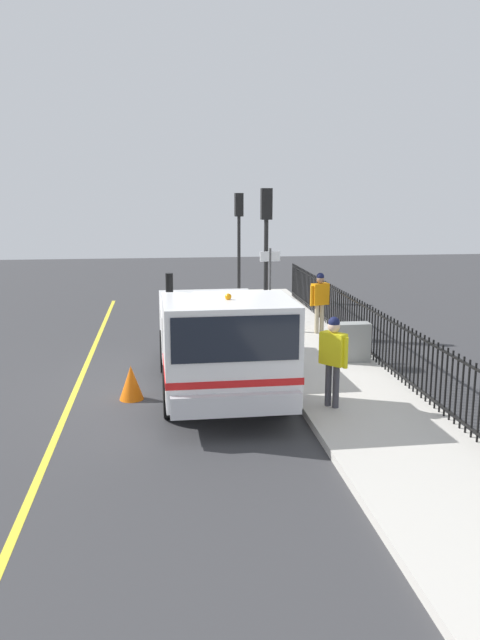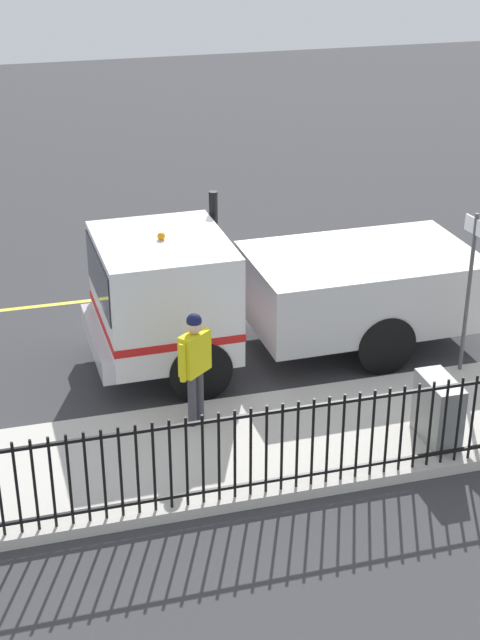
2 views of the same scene
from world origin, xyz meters
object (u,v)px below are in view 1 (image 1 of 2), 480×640
at_px(work_truck, 219,336).
at_px(worker_standing, 333,352).
at_px(traffic_light_mid, 239,223).
at_px(utility_cabinet, 352,342).
at_px(traffic_cone, 131,383).
at_px(street_sign, 270,288).
at_px(pedestrian_distant, 320,296).
at_px(traffic_light_near, 266,230).

xyz_separation_m(work_truck, worker_standing, (1.94, -1.42, -0.03)).
relative_size(worker_standing, traffic_light_mid, 0.44).
bearing_deg(work_truck, worker_standing, 142.64).
bearing_deg(utility_cabinet, traffic_cone, -160.80).
bearing_deg(street_sign, pedestrian_distant, 45.77).
height_order(work_truck, traffic_light_mid, traffic_light_mid).
distance_m(worker_standing, traffic_light_near, 6.85).
bearing_deg(worker_standing, traffic_light_near, -38.21).
distance_m(worker_standing, street_sign, 4.35).
bearing_deg(utility_cabinet, worker_standing, -113.01).
bearing_deg(pedestrian_distant, traffic_light_mid, -97.98).
distance_m(pedestrian_distant, traffic_light_near, 2.35).
relative_size(traffic_light_mid, utility_cabinet, 4.23).
distance_m(worker_standing, traffic_light_mid, 12.78).
relative_size(pedestrian_distant, traffic_light_near, 0.43).
bearing_deg(traffic_cone, traffic_light_near, 56.29).
bearing_deg(traffic_cone, worker_standing, -19.46).
bearing_deg(traffic_cone, utility_cabinet, 19.20).
relative_size(work_truck, traffic_light_mid, 1.64).
relative_size(pedestrian_distant, traffic_cone, 2.47).
relative_size(traffic_light_mid, street_sign, 1.51).
distance_m(traffic_light_mid, traffic_cone, 12.16).
bearing_deg(traffic_light_mid, work_truck, 74.03).
bearing_deg(worker_standing, street_sign, -33.76).
height_order(utility_cabinet, traffic_cone, utility_cabinet).
bearing_deg(pedestrian_distant, traffic_light_near, -41.75).
bearing_deg(traffic_light_near, street_sign, 81.03).
distance_m(traffic_light_near, traffic_cone, 6.90).
bearing_deg(pedestrian_distant, traffic_cone, 23.38).
height_order(traffic_light_mid, traffic_cone, traffic_light_mid).
height_order(traffic_light_near, utility_cabinet, traffic_light_near).
xyz_separation_m(work_truck, utility_cabinet, (3.23, 1.61, -0.61)).
xyz_separation_m(traffic_light_mid, traffic_cone, (-3.52, -11.36, -2.53)).
bearing_deg(pedestrian_distant, street_sign, 25.43).
bearing_deg(work_truck, traffic_light_mid, -99.96).
bearing_deg(worker_standing, work_truck, 14.18).
distance_m(traffic_light_mid, street_sign, 8.45).
bearing_deg(traffic_cone, traffic_light_mid, 72.79).
bearing_deg(traffic_light_mid, traffic_light_near, 83.18).
relative_size(traffic_light_near, traffic_light_mid, 1.04).
height_order(traffic_light_near, traffic_cone, traffic_light_near).
relative_size(pedestrian_distant, street_sign, 0.67).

